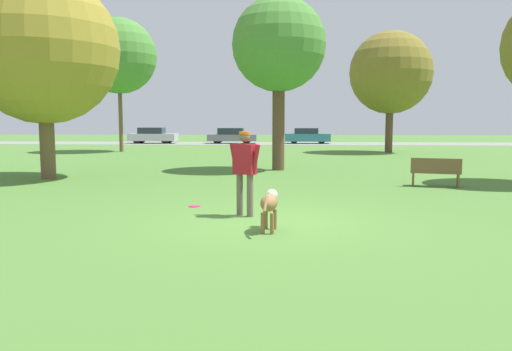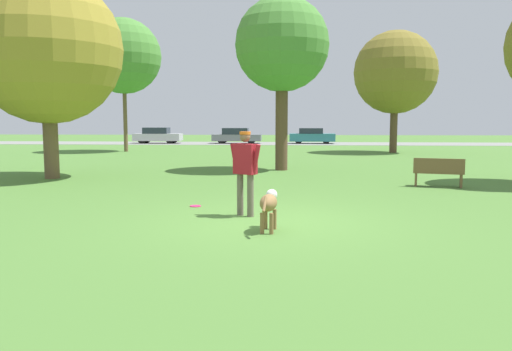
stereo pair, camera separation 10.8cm
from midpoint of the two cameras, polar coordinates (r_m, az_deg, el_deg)
The scene contains 13 objects.
ground_plane at distance 9.63m, azimuth 0.96°, elevation -5.19°, with size 120.00×120.00×0.00m, color #4C7A33.
far_road_strip at distance 42.72m, azimuth 2.65°, elevation 3.68°, with size 120.00×6.00×0.01m.
person at distance 9.97m, azimuth -1.60°, elevation 1.12°, with size 0.67×0.45×1.70m.
dog at distance 8.68m, azimuth 1.18°, elevation -3.23°, with size 0.36×1.07×0.69m.
frisbee at distance 11.29m, azimuth -7.34°, elevation -3.50°, with size 0.25×0.25×0.02m.
tree_near_left at distance 18.06m, azimuth -23.33°, elevation 13.12°, with size 4.87×4.87×6.68m.
tree_far_right at distance 31.65m, azimuth 15.04°, elevation 11.27°, with size 4.95×4.95×7.29m.
tree_far_left at distance 32.74m, azimuth -15.50°, elevation 13.02°, with size 4.63×4.63×8.23m.
tree_mid_center at distance 19.69m, azimuth 2.46°, elevation 14.61°, with size 3.61×3.61×6.63m.
parked_car_silver at distance 43.94m, azimuth -11.78°, elevation 4.49°, with size 4.06×1.91×1.36m.
parked_car_grey at distance 42.88m, azimuth -2.83°, elevation 4.55°, with size 4.17×1.75×1.32m.
parked_car_teal at distance 42.85m, azimuth 5.82°, elevation 4.51°, with size 3.89×1.88×1.32m.
park_bench at distance 15.42m, azimuth 19.66°, elevation 0.45°, with size 1.46×0.76×0.84m.
Camera 1 is at (0.30, -9.43, 1.91)m, focal length 35.00 mm.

